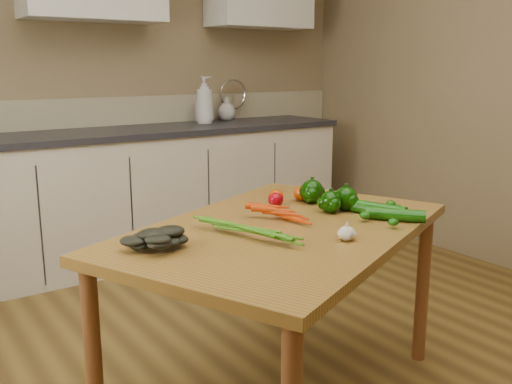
{
  "coord_description": "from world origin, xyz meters",
  "views": [
    {
      "loc": [
        -1.41,
        -1.44,
        1.32
      ],
      "look_at": [
        -0.1,
        0.47,
        0.81
      ],
      "focal_mm": 40.0,
      "sensor_mm": 36.0,
      "label": 1
    }
  ],
  "objects_px": {
    "leafy_greens": "(157,236)",
    "tomato_a": "(276,199)",
    "soap_bottle_a": "(205,100)",
    "carrot_bunch": "(270,217)",
    "tomato_b": "(276,196)",
    "pepper_a": "(331,202)",
    "pepper_c": "(346,199)",
    "soap_bottle_b": "(204,108)",
    "table": "(282,246)",
    "zucchini_b": "(396,215)",
    "pepper_b": "(312,192)",
    "garlic_bulb": "(347,233)",
    "tomato_c": "(302,193)",
    "soap_bottle_c": "(226,109)",
    "zucchini_a": "(379,209)"
  },
  "relations": [
    {
      "from": "soap_bottle_b",
      "to": "zucchini_b",
      "type": "height_order",
      "value": "soap_bottle_b"
    },
    {
      "from": "carrot_bunch",
      "to": "pepper_a",
      "type": "relative_size",
      "value": 2.83
    },
    {
      "from": "garlic_bulb",
      "to": "pepper_b",
      "type": "height_order",
      "value": "pepper_b"
    },
    {
      "from": "pepper_b",
      "to": "tomato_c",
      "type": "relative_size",
      "value": 1.36
    },
    {
      "from": "soap_bottle_b",
      "to": "tomato_a",
      "type": "height_order",
      "value": "soap_bottle_b"
    },
    {
      "from": "soap_bottle_c",
      "to": "tomato_b",
      "type": "distance_m",
      "value": 2.05
    },
    {
      "from": "table",
      "to": "zucchini_b",
      "type": "xyz_separation_m",
      "value": [
        0.41,
        -0.19,
        0.11
      ]
    },
    {
      "from": "carrot_bunch",
      "to": "leafy_greens",
      "type": "height_order",
      "value": "leafy_greens"
    },
    {
      "from": "table",
      "to": "pepper_b",
      "type": "relative_size",
      "value": 15.69
    },
    {
      "from": "soap_bottle_b",
      "to": "pepper_a",
      "type": "bearing_deg",
      "value": 166.46
    },
    {
      "from": "tomato_a",
      "to": "garlic_bulb",
      "type": "bearing_deg",
      "value": -99.29
    },
    {
      "from": "garlic_bulb",
      "to": "soap_bottle_c",
      "type": "bearing_deg",
      "value": 67.6
    },
    {
      "from": "soap_bottle_b",
      "to": "carrot_bunch",
      "type": "bearing_deg",
      "value": 158.83
    },
    {
      "from": "table",
      "to": "pepper_c",
      "type": "height_order",
      "value": "pepper_c"
    },
    {
      "from": "soap_bottle_a",
      "to": "pepper_c",
      "type": "relative_size",
      "value": 3.46
    },
    {
      "from": "pepper_a",
      "to": "tomato_b",
      "type": "bearing_deg",
      "value": 110.34
    },
    {
      "from": "pepper_a",
      "to": "zucchini_b",
      "type": "bearing_deg",
      "value": -63.35
    },
    {
      "from": "garlic_bulb",
      "to": "pepper_a",
      "type": "height_order",
      "value": "pepper_a"
    },
    {
      "from": "soap_bottle_b",
      "to": "soap_bottle_c",
      "type": "height_order",
      "value": "soap_bottle_b"
    },
    {
      "from": "soap_bottle_a",
      "to": "leafy_greens",
      "type": "distance_m",
      "value": 2.43
    },
    {
      "from": "tomato_c",
      "to": "zucchini_b",
      "type": "distance_m",
      "value": 0.48
    },
    {
      "from": "pepper_b",
      "to": "pepper_c",
      "type": "height_order",
      "value": "pepper_b"
    },
    {
      "from": "tomato_a",
      "to": "tomato_b",
      "type": "xyz_separation_m",
      "value": [
        0.03,
        0.04,
        0.0
      ]
    },
    {
      "from": "pepper_c",
      "to": "garlic_bulb",
      "type": "bearing_deg",
      "value": -132.73
    },
    {
      "from": "zucchini_b",
      "to": "tomato_c",
      "type": "bearing_deg",
      "value": 100.62
    },
    {
      "from": "leafy_greens",
      "to": "zucchini_b",
      "type": "relative_size",
      "value": 0.85
    },
    {
      "from": "soap_bottle_b",
      "to": "pepper_c",
      "type": "bearing_deg",
      "value": 168.5
    },
    {
      "from": "tomato_a",
      "to": "table",
      "type": "bearing_deg",
      "value": -121.56
    },
    {
      "from": "soap_bottle_c",
      "to": "pepper_c",
      "type": "xyz_separation_m",
      "value": [
        -0.7,
        -2.1,
        -0.21
      ]
    },
    {
      "from": "pepper_a",
      "to": "pepper_b",
      "type": "relative_size",
      "value": 0.88
    },
    {
      "from": "pepper_a",
      "to": "pepper_b",
      "type": "distance_m",
      "value": 0.18
    },
    {
      "from": "soap_bottle_a",
      "to": "carrot_bunch",
      "type": "bearing_deg",
      "value": -139.89
    },
    {
      "from": "soap_bottle_a",
      "to": "carrot_bunch",
      "type": "distance_m",
      "value": 2.19
    },
    {
      "from": "tomato_b",
      "to": "zucchini_a",
      "type": "relative_size",
      "value": 0.29
    },
    {
      "from": "carrot_bunch",
      "to": "leafy_greens",
      "type": "bearing_deg",
      "value": 159.38
    },
    {
      "from": "leafy_greens",
      "to": "pepper_b",
      "type": "relative_size",
      "value": 1.91
    },
    {
      "from": "leafy_greens",
      "to": "pepper_a",
      "type": "bearing_deg",
      "value": 3.19
    },
    {
      "from": "carrot_bunch",
      "to": "pepper_c",
      "type": "xyz_separation_m",
      "value": [
        0.4,
        0.01,
        0.02
      ]
    },
    {
      "from": "table",
      "to": "tomato_a",
      "type": "height_order",
      "value": "tomato_a"
    },
    {
      "from": "table",
      "to": "zucchini_a",
      "type": "distance_m",
      "value": 0.44
    },
    {
      "from": "leafy_greens",
      "to": "tomato_a",
      "type": "relative_size",
      "value": 2.93
    },
    {
      "from": "pepper_a",
      "to": "tomato_a",
      "type": "xyz_separation_m",
      "value": [
        -0.13,
        0.21,
        -0.01
      ]
    },
    {
      "from": "leafy_greens",
      "to": "pepper_c",
      "type": "distance_m",
      "value": 0.88
    },
    {
      "from": "zucchini_a",
      "to": "leafy_greens",
      "type": "bearing_deg",
      "value": 173.35
    },
    {
      "from": "leafy_greens",
      "to": "garlic_bulb",
      "type": "relative_size",
      "value": 3.22
    },
    {
      "from": "zucchini_b",
      "to": "tomato_b",
      "type": "bearing_deg",
      "value": 113.5
    },
    {
      "from": "table",
      "to": "pepper_a",
      "type": "bearing_deg",
      "value": -13.13
    },
    {
      "from": "soap_bottle_b",
      "to": "leafy_greens",
      "type": "relative_size",
      "value": 1.08
    },
    {
      "from": "soap_bottle_a",
      "to": "tomato_c",
      "type": "bearing_deg",
      "value": -132.61
    },
    {
      "from": "table",
      "to": "carrot_bunch",
      "type": "bearing_deg",
      "value": 109.38
    }
  ]
}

